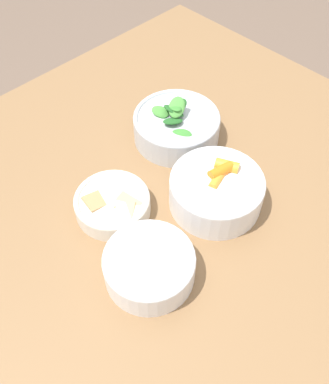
{
  "coord_description": "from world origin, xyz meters",
  "views": [
    {
      "loc": [
        0.36,
        0.34,
        1.43
      ],
      "look_at": [
        0.01,
        -0.02,
        0.8
      ],
      "focal_mm": 40.0,
      "sensor_mm": 36.0,
      "label": 1
    }
  ],
  "objects_px": {
    "bowl_carrots": "(216,190)",
    "bowl_beans_hotdog": "(150,267)",
    "bowl_cookies": "(113,204)",
    "bowl_greens": "(176,126)"
  },
  "relations": [
    {
      "from": "bowl_beans_hotdog",
      "to": "bowl_greens",
      "type": "bearing_deg",
      "value": -143.01
    },
    {
      "from": "bowl_carrots",
      "to": "bowl_beans_hotdog",
      "type": "height_order",
      "value": "bowl_carrots"
    },
    {
      "from": "bowl_beans_hotdog",
      "to": "bowl_carrots",
      "type": "bearing_deg",
      "value": -172.6
    },
    {
      "from": "bowl_greens",
      "to": "bowl_beans_hotdog",
      "type": "height_order",
      "value": "bowl_greens"
    },
    {
      "from": "bowl_carrots",
      "to": "bowl_cookies",
      "type": "height_order",
      "value": "bowl_carrots"
    },
    {
      "from": "bowl_carrots",
      "to": "bowl_beans_hotdog",
      "type": "bearing_deg",
      "value": 7.4
    },
    {
      "from": "bowl_carrots",
      "to": "bowl_greens",
      "type": "xyz_separation_m",
      "value": [
        -0.07,
        -0.18,
        -0.0
      ]
    },
    {
      "from": "bowl_greens",
      "to": "bowl_cookies",
      "type": "distance_m",
      "value": 0.23
    },
    {
      "from": "bowl_beans_hotdog",
      "to": "bowl_cookies",
      "type": "xyz_separation_m",
      "value": [
        -0.04,
        -0.15,
        -0.01
      ]
    },
    {
      "from": "bowl_carrots",
      "to": "bowl_cookies",
      "type": "xyz_separation_m",
      "value": [
        0.15,
        -0.12,
        -0.02
      ]
    }
  ]
}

